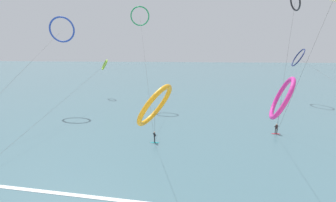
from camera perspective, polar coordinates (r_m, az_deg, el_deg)
sea_water at (r=115.84m, az=3.39°, el=5.52°), size 400.00×200.00×0.08m
surfer_teal at (r=37.28m, az=-3.05°, el=-8.30°), size 1.40×0.64×1.70m
surfer_crimson at (r=44.29m, az=23.21°, el=-5.92°), size 1.40×0.59×1.70m
kite_lime at (r=71.67m, az=-14.14°, el=7.89°), size 3.05×50.81×10.29m
kite_amber at (r=23.07m, az=-2.99°, el=-1.00°), size 4.25×14.99×10.77m
kite_charcoal at (r=53.46m, az=26.74°, el=19.41°), size 5.34×11.50×23.41m
kite_navy at (r=70.74m, az=27.31°, el=8.67°), size 3.55×51.10×13.27m
kite_emerald at (r=62.91m, az=-6.35°, el=18.47°), size 9.10×27.58×22.95m
kite_cobalt at (r=60.63m, az=-22.82°, el=14.62°), size 5.55×34.11×20.05m
kite_magenta at (r=25.36m, az=24.28°, el=0.55°), size 7.06×18.75×11.36m
wave_crest_far at (r=27.58m, az=-22.00°, el=-18.95°), size 19.84×2.56×0.12m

